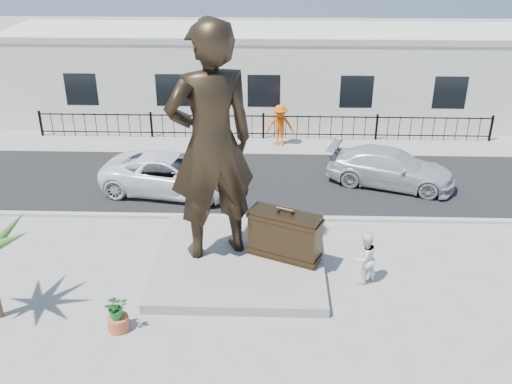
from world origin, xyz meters
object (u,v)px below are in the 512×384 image
suitcase (285,235)px  car_white (172,174)px  statue (211,144)px  tourist (364,258)px

suitcase → car_white: bearing=154.2°
statue → suitcase: bearing=148.8°
statue → tourist: 5.62m
car_white → suitcase: bearing=-130.4°
tourist → car_white: bearing=-76.0°
tourist → statue: bearing=-48.2°
statue → tourist: bearing=142.9°
suitcase → car_white: (-4.34, 5.15, -0.30)m
statue → car_white: (-2.14, 4.83, -3.14)m
statue → suitcase: (2.20, -0.32, -2.84)m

